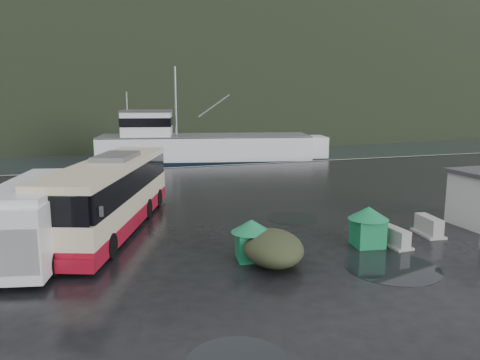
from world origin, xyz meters
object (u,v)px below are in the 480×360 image
object	(u,v)px
waste_bin_left	(251,259)
dome_tent	(273,263)
white_van	(41,257)
jersey_barrier_b	(394,246)
coach_bus	(113,229)
jersey_barrier_a	(428,235)
fishing_trawler	(205,153)
waste_bin_right	(367,246)

from	to	relation	value
waste_bin_left	dome_tent	xyz separation A→B (m)	(0.56, -0.62, 0.00)
waste_bin_left	dome_tent	size ratio (longest dim) A/B	0.50
white_van	jersey_barrier_b	bearing A→B (deg)	-0.36
coach_bus	jersey_barrier_a	distance (m)	13.36
waste_bin_left	fishing_trawler	distance (m)	30.74
coach_bus	white_van	distance (m)	3.91
coach_bus	waste_bin_left	world-z (taller)	coach_bus
white_van	waste_bin_right	size ratio (longest dim) A/B	4.28
coach_bus	fishing_trawler	bearing A→B (deg)	88.03
jersey_barrier_a	fishing_trawler	distance (m)	29.77
waste_bin_right	fishing_trawler	bearing A→B (deg)	88.16
waste_bin_right	jersey_barrier_b	size ratio (longest dim) A/B	1.09
jersey_barrier_a	jersey_barrier_b	distance (m)	2.38
coach_bus	jersey_barrier_a	size ratio (longest dim) A/B	7.31
jersey_barrier_a	fishing_trawler	size ratio (longest dim) A/B	0.06
coach_bus	waste_bin_left	distance (m)	7.03
jersey_barrier_b	fishing_trawler	distance (m)	30.50
dome_tent	jersey_barrier_b	bearing A→B (deg)	3.64
waste_bin_right	dome_tent	world-z (taller)	waste_bin_right
white_van	fishing_trawler	world-z (taller)	fishing_trawler
waste_bin_right	fishing_trawler	xyz separation A→B (m)	(0.97, 30.17, 0.00)
fishing_trawler	coach_bus	bearing A→B (deg)	-100.14
dome_tent	jersey_barrier_a	distance (m)	7.50
waste_bin_right	waste_bin_left	bearing A→B (deg)	-179.51
dome_tent	white_van	bearing A→B (deg)	157.36
coach_bus	waste_bin_right	bearing A→B (deg)	-10.09
dome_tent	fishing_trawler	xyz separation A→B (m)	(5.15, 30.83, 0.00)
jersey_barrier_b	fishing_trawler	world-z (taller)	fishing_trawler
waste_bin_right	jersey_barrier_b	xyz separation A→B (m)	(1.00, -0.34, 0.00)
coach_bus	fishing_trawler	size ratio (longest dim) A/B	0.46
waste_bin_right	jersey_barrier_a	size ratio (longest dim) A/B	1.01
jersey_barrier_b	waste_bin_left	bearing A→B (deg)	177.06
jersey_barrier_a	waste_bin_right	bearing A→B (deg)	-171.56
white_van	jersey_barrier_b	world-z (taller)	white_van
dome_tent	jersey_barrier_a	world-z (taller)	dome_tent
waste_bin_left	dome_tent	distance (m)	0.84
white_van	waste_bin_right	xyz separation A→B (m)	(11.85, -2.53, 0.00)
white_van	waste_bin_left	bearing A→B (deg)	-7.68
coach_bus	jersey_barrier_b	distance (m)	11.69
dome_tent	waste_bin_left	bearing A→B (deg)	131.81
white_van	jersey_barrier_b	size ratio (longest dim) A/B	4.65
fishing_trawler	waste_bin_left	bearing A→B (deg)	-88.53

